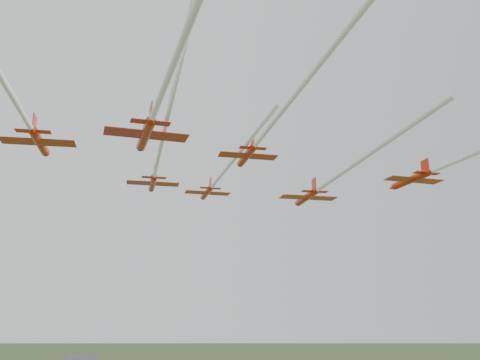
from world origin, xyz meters
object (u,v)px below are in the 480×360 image
object	(u,v)px
jet_row2_left	(159,156)
jet_row3_left	(24,116)
jet_row2_right	(328,182)
jet_row3_mid	(283,110)
jet_row4_left	(171,70)
jet_lead	(219,177)

from	to	relation	value
jet_row2_left	jet_row3_left	distance (m)	18.71
jet_row2_right	jet_row3_mid	size ratio (longest dim) A/B	0.78
jet_row3_mid	jet_row4_left	xyz separation A→B (m)	(-14.11, -8.78, -1.56)
jet_row2_left	jet_row4_left	xyz separation A→B (m)	(-3.48, -27.74, -0.88)
jet_row2_left	jet_row2_right	size ratio (longest dim) A/B	1.19
jet_row2_left	jet_row3_mid	distance (m)	21.74
jet_row3_left	jet_row2_left	bearing A→B (deg)	34.45
jet_lead	jet_row2_left	size ratio (longest dim) A/B	0.83
jet_row3_left	jet_row4_left	distance (m)	23.54
jet_row3_left	jet_lead	bearing A→B (deg)	44.89
jet_row2_right	jet_row2_left	bearing A→B (deg)	-171.32
jet_row3_mid	jet_row4_left	distance (m)	16.69
jet_row4_left	jet_row2_right	bearing A→B (deg)	44.99
jet_lead	jet_row3_mid	distance (m)	32.50
jet_row2_left	jet_row3_mid	bearing A→B (deg)	-55.17
jet_lead	jet_row3_left	size ratio (longest dim) A/B	1.08
jet_row2_left	jet_row4_left	bearing A→B (deg)	-91.59
jet_row2_right	jet_row4_left	world-z (taller)	jet_row4_left
jet_lead	jet_row2_left	xyz separation A→B (m)	(-12.29, -13.49, -1.40)
jet_row2_left	jet_row4_left	world-z (taller)	jet_row2_left
jet_lead	jet_row4_left	size ratio (longest dim) A/B	0.73
jet_row2_left	jet_row3_mid	xyz separation A→B (m)	(10.62, -18.96, 0.68)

